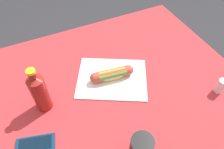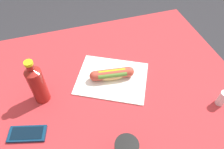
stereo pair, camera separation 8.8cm
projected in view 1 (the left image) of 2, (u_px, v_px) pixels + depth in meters
The scene contains 8 objects.
ground_plane at pixel (113, 149), 1.55m from camera, with size 6.00×6.00×0.00m, color #2D2D33.
dining_table at pixel (113, 101), 1.07m from camera, with size 1.18×0.97×0.77m.
paper_wrapper at pixel (112, 78), 0.99m from camera, with size 0.32×0.25×0.01m, color white.
hot_dog at pixel (112, 74), 0.97m from camera, with size 0.21×0.08×0.05m.
cell_phone at pixel (36, 144), 0.78m from camera, with size 0.15×0.10×0.01m.
soda_bottle at pixel (39, 92), 0.82m from camera, with size 0.06×0.06×0.23m.
drinking_cup at pixel (141, 149), 0.71m from camera, with size 0.08×0.08×0.13m, color black.
salt_shaker at pixel (220, 86), 0.92m from camera, with size 0.04×0.04×0.07m, color silver.
Camera 1 is at (0.26, 0.54, 1.54)m, focal length 33.81 mm.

